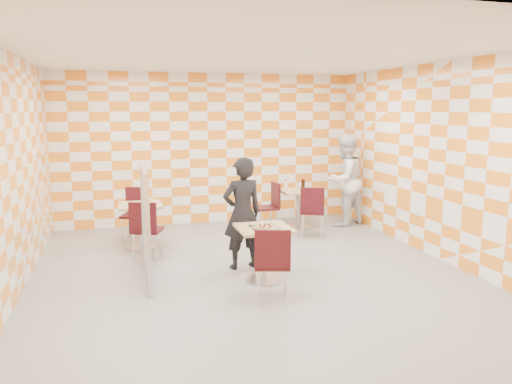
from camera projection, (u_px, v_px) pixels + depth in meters
room_shell at (243, 165)px, 7.22m from camera, size 7.00×7.00×7.00m
main_table at (264, 245)px, 6.66m from camera, size 0.70×0.70×0.75m
second_table at (298, 202)px, 9.67m from camera, size 0.70×0.70×0.75m
empty_table at (141, 218)px, 8.25m from camera, size 0.70×0.70×0.75m
chair_main_front at (272, 259)px, 5.89m from camera, size 0.52×0.53×0.92m
chair_second_front at (312, 208)px, 8.97m from camera, size 0.56×0.57×0.92m
chair_second_side at (270, 203)px, 9.44m from camera, size 0.45×0.44×0.92m
chair_empty_near at (145, 226)px, 7.58m from camera, size 0.55×0.55×0.92m
chair_empty_far at (136, 209)px, 8.83m from camera, size 0.54×0.55×0.92m
partition at (146, 224)px, 6.62m from camera, size 0.08×1.38×1.55m
man_dark at (242, 213)px, 7.18m from camera, size 0.65×0.48×1.62m
man_white at (344, 180)px, 9.86m from camera, size 1.09×0.99×1.81m
pizza_on_foil at (264, 226)px, 6.60m from camera, size 0.40×0.40×0.04m
sport_bottle at (286, 185)px, 9.71m from camera, size 0.06×0.06×0.20m
soda_bottle at (303, 184)px, 9.68m from camera, size 0.07×0.07×0.23m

